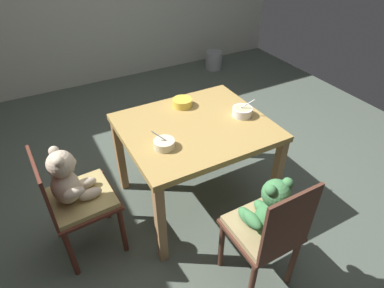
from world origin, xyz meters
TOP-DOWN VIEW (x-y plane):
  - ground_plane at (0.00, 0.00)m, footprint 5.20×5.20m
  - dining_table at (0.00, 0.00)m, footprint 1.01×0.87m
  - teddy_chair_near_front at (0.01, -0.82)m, footprint 0.37×0.38m
  - teddy_chair_near_left at (-0.89, -0.05)m, footprint 0.42×0.43m
  - porridge_bowl_cream_near_left at (-0.30, -0.13)m, footprint 0.13×0.13m
  - porridge_bowl_white_near_right at (0.36, -0.05)m, footprint 0.15×0.15m
  - porridge_bowl_yellow_far_center at (0.04, 0.28)m, footprint 0.15×0.15m
  - metal_pail at (1.50, 2.15)m, footprint 0.24×0.24m

SIDE VIEW (x-z plane):
  - ground_plane at x=0.00m, z-range -0.04..0.00m
  - metal_pail at x=1.50m, z-range 0.00..0.25m
  - teddy_chair_near_left at x=-0.89m, z-range 0.12..0.97m
  - teddy_chair_near_front at x=0.01m, z-range 0.12..0.99m
  - dining_table at x=0.00m, z-range 0.27..0.98m
  - porridge_bowl_cream_near_left at x=-0.30m, z-range 0.68..0.80m
  - porridge_bowl_yellow_far_center at x=0.04m, z-range 0.71..0.77m
  - porridge_bowl_white_near_right at x=0.36m, z-range 0.68..0.81m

